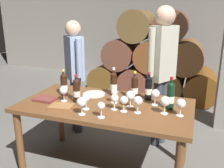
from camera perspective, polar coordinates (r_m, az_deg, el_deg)
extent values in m
cube|color=gray|center=(6.39, 12.52, 13.86)|extent=(10.00, 0.24, 2.80)
cylinder|color=brown|center=(5.22, -0.92, 1.53)|extent=(0.60, 0.90, 0.60)
cylinder|color=brown|center=(5.04, 5.80, 0.91)|extent=(0.60, 0.90, 0.60)
cylinder|color=brown|center=(4.94, 12.91, 0.24)|extent=(0.60, 0.90, 0.60)
cylinder|color=brown|center=(4.91, 20.20, -0.46)|extent=(0.60, 0.90, 0.60)
cylinder|color=brown|center=(5.01, 2.46, 7.26)|extent=(0.60, 0.90, 0.60)
cylinder|color=brown|center=(4.86, 9.61, 6.78)|extent=(0.60, 0.90, 0.60)
cylinder|color=brown|center=(4.80, 17.07, 6.16)|extent=(0.60, 0.90, 0.60)
cylinder|color=brown|center=(4.87, 6.18, 13.38)|extent=(0.60, 0.90, 0.60)
cylinder|color=brown|center=(4.76, 13.75, 12.96)|extent=(0.60, 0.90, 0.60)
cube|color=brown|center=(2.45, -1.58, -5.06)|extent=(1.70, 0.90, 0.04)
cylinder|color=brown|center=(2.68, -20.70, -13.17)|extent=(0.07, 0.07, 0.72)
cylinder|color=brown|center=(3.24, -11.86, -7.17)|extent=(0.07, 0.07, 0.72)
cylinder|color=brown|center=(2.82, 16.57, -11.25)|extent=(0.07, 0.07, 0.72)
cylinder|color=black|center=(2.34, 13.48, -3.22)|extent=(0.07, 0.07, 0.22)
sphere|color=black|center=(2.30, 13.67, -0.49)|extent=(0.07, 0.07, 0.07)
cylinder|color=black|center=(2.29, 13.72, 0.20)|extent=(0.03, 0.03, 0.07)
cylinder|color=#B21E23|center=(2.28, 13.80, 1.34)|extent=(0.03, 0.03, 0.03)
cylinder|color=silver|center=(2.34, 13.46, -3.47)|extent=(0.07, 0.07, 0.07)
cylinder|color=black|center=(2.49, -8.28, -1.98)|extent=(0.07, 0.07, 0.20)
sphere|color=black|center=(2.45, -8.38, 0.38)|extent=(0.07, 0.07, 0.07)
cylinder|color=black|center=(2.45, -8.41, 0.95)|extent=(0.03, 0.03, 0.06)
cylinder|color=#B21E23|center=(2.44, -8.45, 1.92)|extent=(0.03, 0.03, 0.02)
cylinder|color=silver|center=(2.49, -8.27, -2.20)|extent=(0.07, 0.07, 0.06)
cylinder|color=black|center=(2.66, 0.40, -0.40)|extent=(0.07, 0.07, 0.22)
sphere|color=black|center=(2.63, 0.40, 1.99)|extent=(0.07, 0.07, 0.07)
cylinder|color=black|center=(2.62, 0.41, 2.58)|extent=(0.03, 0.03, 0.07)
cylinder|color=silver|center=(2.61, 0.41, 3.57)|extent=(0.03, 0.03, 0.02)
cylinder|color=silver|center=(2.66, 0.40, -0.62)|extent=(0.07, 0.07, 0.07)
cylinder|color=black|center=(2.70, -11.13, -0.59)|extent=(0.07, 0.07, 0.21)
sphere|color=black|center=(2.67, -11.26, 1.64)|extent=(0.07, 0.07, 0.07)
cylinder|color=black|center=(2.66, -11.29, 2.19)|extent=(0.03, 0.03, 0.06)
cylinder|color=tan|center=(2.65, -11.34, 3.11)|extent=(0.03, 0.03, 0.02)
cylinder|color=silver|center=(2.70, -11.12, -0.79)|extent=(0.07, 0.07, 0.06)
cylinder|color=black|center=(2.55, 5.29, -1.28)|extent=(0.07, 0.07, 0.21)
sphere|color=black|center=(2.52, 5.35, 1.13)|extent=(0.07, 0.07, 0.07)
cylinder|color=black|center=(2.51, 5.37, 1.73)|extent=(0.03, 0.03, 0.07)
cylinder|color=gold|center=(2.50, 5.40, 2.73)|extent=(0.03, 0.03, 0.02)
cylinder|color=silver|center=(2.55, 5.28, -1.50)|extent=(0.07, 0.07, 0.06)
cylinder|color=black|center=(2.55, 8.50, -1.44)|extent=(0.07, 0.07, 0.21)
sphere|color=black|center=(2.52, 8.60, 0.93)|extent=(0.07, 0.07, 0.07)
cylinder|color=black|center=(2.51, 8.63, 1.51)|extent=(0.03, 0.03, 0.06)
cylinder|color=#B21E23|center=(2.50, 8.67, 2.49)|extent=(0.03, 0.03, 0.02)
cylinder|color=silver|center=(2.55, 8.49, -1.66)|extent=(0.07, 0.07, 0.06)
cylinder|color=white|center=(2.24, 5.99, -6.66)|extent=(0.06, 0.06, 0.00)
cylinder|color=white|center=(2.22, 6.03, -5.71)|extent=(0.01, 0.01, 0.07)
sphere|color=white|center=(2.20, 6.08, -3.93)|extent=(0.09, 0.09, 0.09)
cylinder|color=white|center=(2.21, -7.04, -7.02)|extent=(0.06, 0.06, 0.00)
cylinder|color=white|center=(2.19, -7.08, -6.06)|extent=(0.01, 0.01, 0.07)
sphere|color=white|center=(2.17, -7.15, -4.21)|extent=(0.09, 0.09, 0.09)
cylinder|color=white|center=(2.47, 0.53, -4.31)|extent=(0.06, 0.06, 0.00)
cylinder|color=white|center=(2.46, 0.53, -3.44)|extent=(0.01, 0.01, 0.07)
sphere|color=white|center=(2.44, 0.54, -1.96)|extent=(0.07, 0.07, 0.07)
cylinder|color=white|center=(2.36, 4.23, -5.34)|extent=(0.06, 0.06, 0.00)
cylinder|color=white|center=(2.35, 4.25, -4.44)|extent=(0.01, 0.01, 0.07)
sphere|color=white|center=(2.32, 4.29, -2.69)|extent=(0.09, 0.09, 0.09)
cylinder|color=white|center=(2.26, 2.76, -6.39)|extent=(0.06, 0.06, 0.00)
cylinder|color=white|center=(2.24, 2.78, -5.45)|extent=(0.01, 0.01, 0.07)
sphere|color=white|center=(2.22, 2.80, -3.79)|extent=(0.07, 0.07, 0.07)
cylinder|color=white|center=(2.45, 9.97, -4.78)|extent=(0.06, 0.06, 0.00)
cylinder|color=white|center=(2.43, 10.01, -3.90)|extent=(0.01, 0.01, 0.07)
sphere|color=white|center=(2.41, 10.10, -2.25)|extent=(0.09, 0.09, 0.09)
cylinder|color=white|center=(2.14, -2.55, -7.76)|extent=(0.06, 0.06, 0.00)
cylinder|color=white|center=(2.12, -2.56, -6.78)|extent=(0.01, 0.01, 0.07)
sphere|color=white|center=(2.09, -2.59, -5.10)|extent=(0.07, 0.07, 0.07)
cylinder|color=white|center=(2.25, 15.59, -7.13)|extent=(0.06, 0.06, 0.00)
cylinder|color=white|center=(2.23, 15.67, -6.19)|extent=(0.01, 0.01, 0.07)
sphere|color=white|center=(2.20, 15.82, -4.42)|extent=(0.09, 0.09, 0.09)
cylinder|color=white|center=(2.32, -6.08, -5.80)|extent=(0.06, 0.06, 0.00)
cylinder|color=white|center=(2.31, -6.11, -4.88)|extent=(0.01, 0.01, 0.07)
sphere|color=white|center=(2.28, -6.16, -3.25)|extent=(0.08, 0.08, 0.08)
cylinder|color=white|center=(2.26, 12.10, -6.75)|extent=(0.06, 0.06, 0.00)
cylinder|color=white|center=(2.24, 12.17, -5.81)|extent=(0.01, 0.01, 0.07)
sphere|color=white|center=(2.22, 12.28, -3.98)|extent=(0.09, 0.09, 0.09)
cylinder|color=white|center=(2.56, -11.11, -3.88)|extent=(0.06, 0.06, 0.00)
cylinder|color=white|center=(2.55, -11.16, -3.03)|extent=(0.01, 0.01, 0.07)
sphere|color=white|center=(2.53, -11.25, -1.47)|extent=(0.08, 0.08, 0.08)
cylinder|color=white|center=(2.30, 0.59, -5.91)|extent=(0.06, 0.06, 0.00)
cylinder|color=white|center=(2.29, 0.59, -4.99)|extent=(0.01, 0.01, 0.07)
sphere|color=white|center=(2.26, 0.60, -3.33)|extent=(0.08, 0.08, 0.08)
cube|color=brown|center=(2.62, -15.34, -3.44)|extent=(0.22, 0.17, 0.03)
cube|color=#936038|center=(2.38, -11.71, -5.21)|extent=(0.24, 0.19, 0.03)
cylinder|color=white|center=(2.71, -4.20, -2.36)|extent=(0.24, 0.24, 0.01)
cylinder|color=#383842|center=(3.18, 11.67, -6.30)|extent=(0.11, 0.11, 0.85)
cylinder|color=#383842|center=(3.10, 10.39, -6.83)|extent=(0.11, 0.11, 0.85)
cube|color=#B2B29E|center=(2.94, 11.83, 7.00)|extent=(0.32, 0.37, 0.64)
cylinder|color=#B2B29E|center=(3.10, 14.31, 7.92)|extent=(0.08, 0.08, 0.54)
cylinder|color=#B2B29E|center=(2.77, 9.15, 7.27)|extent=(0.08, 0.08, 0.54)
sphere|color=tan|center=(2.90, 12.33, 15.29)|extent=(0.23, 0.23, 0.23)
cylinder|color=#383842|center=(3.52, -8.62, -4.64)|extent=(0.11, 0.11, 0.77)
cylinder|color=#383842|center=(3.42, -8.08, -5.25)|extent=(0.11, 0.11, 0.77)
cube|color=#8499BC|center=(3.29, -8.83, 6.03)|extent=(0.35, 0.35, 0.58)
cylinder|color=#8499BC|center=(3.49, -9.86, 7.03)|extent=(0.08, 0.08, 0.49)
cylinder|color=#8499BC|center=(3.09, -7.72, 5.95)|extent=(0.08, 0.08, 0.49)
sphere|color=tan|center=(3.25, -9.13, 12.67)|extent=(0.21, 0.21, 0.21)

